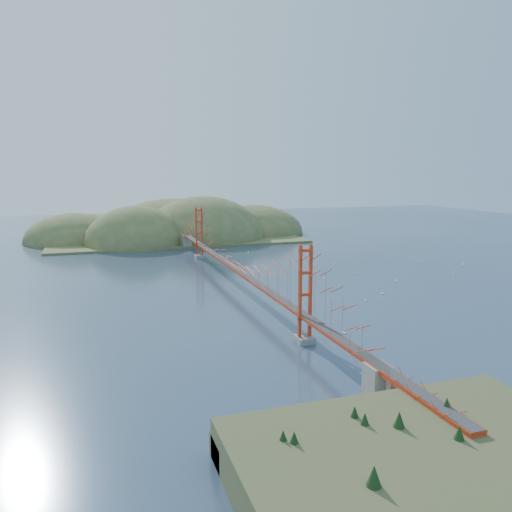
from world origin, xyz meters
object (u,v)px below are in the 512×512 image
object	(u,v)px
bridge	(234,247)
sailboat_0	(324,278)
fort	(393,402)
sailboat_2	(382,293)

from	to	relation	value
bridge	sailboat_0	distance (m)	18.79
sailboat_0	fort	bearing A→B (deg)	-109.41
sailboat_0	bridge	bearing A→B (deg)	-178.36
bridge	sailboat_0	bearing A→B (deg)	1.64
sailboat_0	sailboat_2	bearing A→B (deg)	-73.86
bridge	fort	bearing A→B (deg)	-89.52
bridge	sailboat_2	bearing A→B (deg)	-31.42
fort	sailboat_2	distance (m)	40.74
bridge	fort	size ratio (longest dim) A/B	25.51
fort	sailboat_2	xyz separation A→B (m)	(21.01, 34.91, -0.51)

